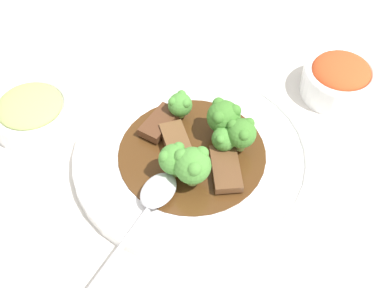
% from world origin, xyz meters
% --- Properties ---
extents(ground_plane, '(4.00, 4.00, 0.00)m').
position_xyz_m(ground_plane, '(0.00, 0.00, 0.00)').
color(ground_plane, silver).
extents(main_plate, '(0.32, 0.32, 0.02)m').
position_xyz_m(main_plate, '(0.00, 0.00, 0.01)').
color(main_plate, white).
rests_on(main_plate, ground_plane).
extents(beef_strip_0, '(0.08, 0.07, 0.01)m').
position_xyz_m(beef_strip_0, '(0.01, 0.05, 0.02)').
color(beef_strip_0, brown).
rests_on(beef_strip_0, main_plate).
extents(beef_strip_1, '(0.06, 0.06, 0.01)m').
position_xyz_m(beef_strip_1, '(0.00, -0.03, 0.03)').
color(beef_strip_1, brown).
rests_on(beef_strip_1, main_plate).
extents(beef_strip_2, '(0.06, 0.03, 0.01)m').
position_xyz_m(beef_strip_2, '(-0.02, -0.06, 0.02)').
color(beef_strip_2, '#56331E').
rests_on(beef_strip_2, main_plate).
extents(broccoli_floret_0, '(0.05, 0.05, 0.05)m').
position_xyz_m(broccoli_floret_0, '(-0.05, 0.02, 0.05)').
color(broccoli_floret_0, '#7FA84C').
rests_on(broccoli_floret_0, main_plate).
extents(broccoli_floret_1, '(0.04, 0.04, 0.05)m').
position_xyz_m(broccoli_floret_1, '(-0.04, 0.05, 0.05)').
color(broccoli_floret_1, '#8EB756').
rests_on(broccoli_floret_1, main_plate).
extents(broccoli_floret_2, '(0.04, 0.04, 0.05)m').
position_xyz_m(broccoli_floret_2, '(0.04, 0.00, 0.05)').
color(broccoli_floret_2, '#8EB756').
rests_on(broccoli_floret_2, main_plate).
extents(broccoli_floret_3, '(0.03, 0.03, 0.04)m').
position_xyz_m(broccoli_floret_3, '(-0.03, 0.03, 0.04)').
color(broccoli_floret_3, '#8EB756').
rests_on(broccoli_floret_3, main_plate).
extents(broccoli_floret_4, '(0.05, 0.05, 0.06)m').
position_xyz_m(broccoli_floret_4, '(0.04, 0.03, 0.05)').
color(broccoli_floret_4, '#8EB756').
rests_on(broccoli_floret_4, main_plate).
extents(broccoli_floret_5, '(0.03, 0.03, 0.04)m').
position_xyz_m(broccoli_floret_5, '(-0.05, -0.05, 0.04)').
color(broccoli_floret_5, '#8EB756').
rests_on(broccoli_floret_5, main_plate).
extents(serving_spoon, '(0.23, 0.04, 0.01)m').
position_xyz_m(serving_spoon, '(0.10, 0.00, 0.03)').
color(serving_spoon, silver).
rests_on(serving_spoon, main_plate).
extents(side_bowl_kimchi, '(0.11, 0.11, 0.06)m').
position_xyz_m(side_bowl_kimchi, '(-0.22, 0.12, 0.03)').
color(side_bowl_kimchi, white).
rests_on(side_bowl_kimchi, ground_plane).
extents(side_bowl_appetizer, '(0.12, 0.12, 0.04)m').
position_xyz_m(side_bowl_appetizer, '(0.06, -0.23, 0.02)').
color(side_bowl_appetizer, white).
rests_on(side_bowl_appetizer, ground_plane).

